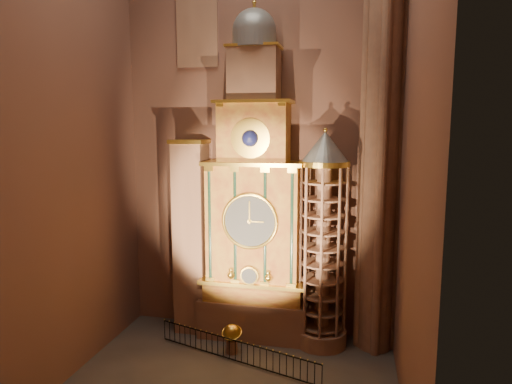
% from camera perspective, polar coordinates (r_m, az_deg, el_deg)
% --- Properties ---
extents(wall_back, '(22.00, 0.00, 22.00)m').
position_cam_1_polar(wall_back, '(23.68, 0.31, 8.52)').
color(wall_back, brown).
rests_on(wall_back, floor).
extents(wall_left, '(0.00, 22.00, 22.00)m').
position_cam_1_polar(wall_left, '(20.89, -22.71, 7.97)').
color(wall_left, brown).
rests_on(wall_left, floor).
extents(wall_right, '(0.00, 22.00, 22.00)m').
position_cam_1_polar(wall_right, '(17.30, 19.44, 8.24)').
color(wall_right, brown).
rests_on(wall_right, floor).
extents(astronomical_clock, '(5.60, 2.41, 16.70)m').
position_cam_1_polar(astronomical_clock, '(23.04, -0.23, -2.27)').
color(astronomical_clock, '#8C634C').
rests_on(astronomical_clock, floor).
extents(portrait_tower, '(1.80, 1.60, 10.20)m').
position_cam_1_polar(portrait_tower, '(24.32, -8.10, -5.48)').
color(portrait_tower, '#8C634C').
rests_on(portrait_tower, floor).
extents(stair_turret, '(2.50, 2.50, 10.80)m').
position_cam_1_polar(stair_turret, '(22.60, 8.37, -6.22)').
color(stair_turret, '#8C634C').
rests_on(stair_turret, floor).
extents(gothic_pier, '(2.04, 2.04, 22.00)m').
position_cam_1_polar(gothic_pier, '(22.20, 15.51, 8.26)').
color(gothic_pier, '#8C634C').
rests_on(gothic_pier, floor).
extents(stained_glass_window, '(2.20, 0.14, 5.20)m').
position_cam_1_polar(stained_glass_window, '(25.12, -7.40, 21.09)').
color(stained_glass_window, navy).
rests_on(stained_glass_window, wall_back).
extents(celestial_globe, '(1.04, 0.99, 1.44)m').
position_cam_1_polar(celestial_globe, '(23.05, -3.05, -17.52)').
color(celestial_globe, '#8C634C').
rests_on(celestial_globe, floor).
extents(iron_railing, '(8.19, 2.76, 1.03)m').
position_cam_1_polar(iron_railing, '(22.37, -2.61, -19.21)').
color(iron_railing, black).
rests_on(iron_railing, floor).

